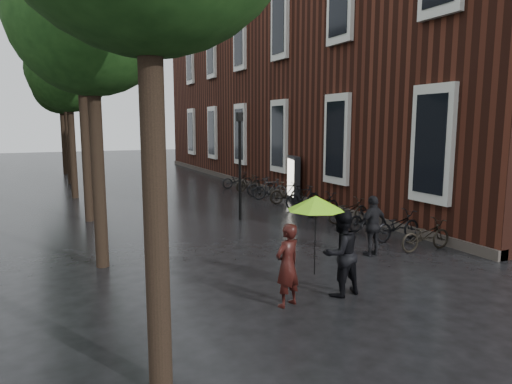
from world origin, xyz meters
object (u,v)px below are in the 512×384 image
person_burgundy (287,265)px  ad_lightbox (293,178)px  person_black (341,253)px  parked_bicycles (306,199)px  pedestrian_walking (373,226)px  lamp_post (240,156)px

person_burgundy → ad_lightbox: 12.68m
person_black → parked_bicycles: size_ratio=0.12×
parked_bicycles → pedestrian_walking: bearing=-105.1°
parked_bicycles → lamp_post: lamp_post is taller
person_burgundy → ad_lightbox: size_ratio=0.80×
person_black → parked_bicycles: bearing=-124.3°
person_burgundy → lamp_post: size_ratio=0.42×
person_burgundy → person_black: 1.30m
ad_lightbox → lamp_post: (-3.98, -2.99, 1.38)m
lamp_post → parked_bicycles: bearing=11.3°
person_burgundy → person_black: bearing=162.5°
person_burgundy → pedestrian_walking: size_ratio=1.01×
person_black → pedestrian_walking: (2.55, 2.09, -0.08)m
person_black → pedestrian_walking: 3.30m
pedestrian_walking → ad_lightbox: 9.19m
ad_lightbox → parked_bicycles: bearing=-91.5°
person_burgundy → lamp_post: bearing=-126.0°
pedestrian_walking → parked_bicycles: bearing=-112.1°
ad_lightbox → lamp_post: bearing=-127.5°
person_black → lamp_post: 8.16m
person_burgundy → person_black: (1.30, 0.05, 0.07)m
ad_lightbox → pedestrian_walking: bearing=-90.0°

